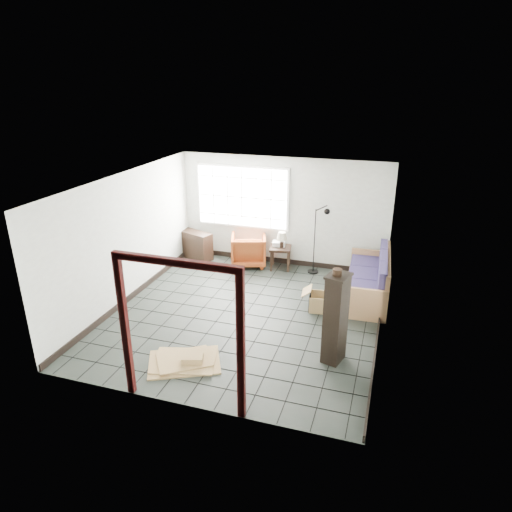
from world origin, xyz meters
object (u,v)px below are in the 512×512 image
(side_table, at_px, (280,251))
(tall_shelf, at_px, (336,318))
(armchair, at_px, (249,248))
(futon_sofa, at_px, (371,281))

(side_table, height_order, tall_shelf, tall_shelf)
(armchair, distance_m, side_table, 0.80)
(futon_sofa, bearing_deg, tall_shelf, -101.07)
(futon_sofa, distance_m, tall_shelf, 2.58)
(side_table, xyz_separation_m, tall_shelf, (1.78, -3.42, 0.32))
(futon_sofa, bearing_deg, armchair, 160.65)
(armchair, bearing_deg, side_table, 162.15)
(futon_sofa, distance_m, armchair, 3.10)
(futon_sofa, bearing_deg, side_table, 154.98)
(armchair, relative_size, tall_shelf, 0.55)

